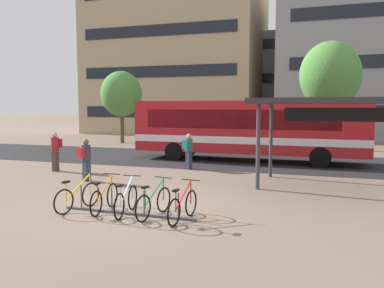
{
  "coord_description": "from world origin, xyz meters",
  "views": [
    {
      "loc": [
        4.79,
        -9.98,
        2.93
      ],
      "look_at": [
        0.21,
        4.32,
        1.45
      ],
      "focal_mm": 36.12,
      "sensor_mm": 36.0,
      "label": 1
    }
  ],
  "objects_px": {
    "parked_bicycle_green_3": "(154,203)",
    "commuter_teal_pack_1": "(188,149)",
    "parked_bicycle_red_4": "(183,206)",
    "transit_shelter": "(337,104)",
    "commuter_red_pack_2": "(86,157)",
    "parked_bicycle_yellow_0": "(78,197)",
    "street_tree_0": "(330,75)",
    "street_tree_1": "(121,94)",
    "parked_bicycle_white_2": "(126,201)",
    "commuter_red_pack_0": "(56,149)",
    "parked_bicycle_orange_1": "(105,198)",
    "city_bus": "(249,128)"
  },
  "relations": [
    {
      "from": "parked_bicycle_white_2",
      "to": "street_tree_0",
      "type": "relative_size",
      "value": 0.24
    },
    {
      "from": "parked_bicycle_white_2",
      "to": "parked_bicycle_green_3",
      "type": "height_order",
      "value": "same"
    },
    {
      "from": "commuter_red_pack_0",
      "to": "commuter_red_pack_2",
      "type": "xyz_separation_m",
      "value": [
        2.63,
        -1.65,
        -0.07
      ]
    },
    {
      "from": "parked_bicycle_yellow_0",
      "to": "commuter_teal_pack_1",
      "type": "height_order",
      "value": "commuter_teal_pack_1"
    },
    {
      "from": "commuter_red_pack_2",
      "to": "parked_bicycle_yellow_0",
      "type": "bearing_deg",
      "value": -134.99
    },
    {
      "from": "transit_shelter",
      "to": "commuter_red_pack_2",
      "type": "height_order",
      "value": "transit_shelter"
    },
    {
      "from": "street_tree_0",
      "to": "parked_bicycle_orange_1",
      "type": "bearing_deg",
      "value": -109.04
    },
    {
      "from": "transit_shelter",
      "to": "commuter_red_pack_2",
      "type": "xyz_separation_m",
      "value": [
        -9.17,
        -1.68,
        -2.06
      ]
    },
    {
      "from": "transit_shelter",
      "to": "street_tree_1",
      "type": "xyz_separation_m",
      "value": [
        -15.38,
        12.97,
        0.86
      ]
    },
    {
      "from": "transit_shelter",
      "to": "commuter_teal_pack_1",
      "type": "height_order",
      "value": "transit_shelter"
    },
    {
      "from": "parked_bicycle_red_4",
      "to": "commuter_teal_pack_1",
      "type": "distance_m",
      "value": 8.1
    },
    {
      "from": "parked_bicycle_yellow_0",
      "to": "transit_shelter",
      "type": "height_order",
      "value": "transit_shelter"
    },
    {
      "from": "commuter_teal_pack_1",
      "to": "street_tree_0",
      "type": "bearing_deg",
      "value": -14.32
    },
    {
      "from": "commuter_red_pack_0",
      "to": "city_bus",
      "type": "bearing_deg",
      "value": 128.02
    },
    {
      "from": "parked_bicycle_red_4",
      "to": "transit_shelter",
      "type": "height_order",
      "value": "transit_shelter"
    },
    {
      "from": "parked_bicycle_green_3",
      "to": "commuter_teal_pack_1",
      "type": "relative_size",
      "value": 1.04
    },
    {
      "from": "parked_bicycle_yellow_0",
      "to": "transit_shelter",
      "type": "distance_m",
      "value": 9.23
    },
    {
      "from": "commuter_teal_pack_1",
      "to": "parked_bicycle_red_4",
      "type": "bearing_deg",
      "value": -146.49
    },
    {
      "from": "parked_bicycle_white_2",
      "to": "street_tree_1",
      "type": "bearing_deg",
      "value": 21.39
    },
    {
      "from": "parked_bicycle_orange_1",
      "to": "commuter_red_pack_0",
      "type": "bearing_deg",
      "value": 41.65
    },
    {
      "from": "parked_bicycle_red_4",
      "to": "street_tree_1",
      "type": "bearing_deg",
      "value": 38.0
    },
    {
      "from": "parked_bicycle_white_2",
      "to": "street_tree_0",
      "type": "xyz_separation_m",
      "value": [
        5.64,
        18.45,
        4.58
      ]
    },
    {
      "from": "city_bus",
      "to": "street_tree_0",
      "type": "distance_m",
      "value": 8.97
    },
    {
      "from": "parked_bicycle_white_2",
      "to": "parked_bicycle_red_4",
      "type": "distance_m",
      "value": 1.66
    },
    {
      "from": "street_tree_1",
      "to": "parked_bicycle_orange_1",
      "type": "bearing_deg",
      "value": -63.36
    },
    {
      "from": "parked_bicycle_green_3",
      "to": "commuter_teal_pack_1",
      "type": "bearing_deg",
      "value": 20.35
    },
    {
      "from": "commuter_red_pack_0",
      "to": "street_tree_0",
      "type": "height_order",
      "value": "street_tree_0"
    },
    {
      "from": "parked_bicycle_yellow_0",
      "to": "parked_bicycle_orange_1",
      "type": "xyz_separation_m",
      "value": [
        0.8,
        0.1,
        0.0
      ]
    },
    {
      "from": "commuter_red_pack_2",
      "to": "parked_bicycle_green_3",
      "type": "bearing_deg",
      "value": -114.64
    },
    {
      "from": "parked_bicycle_orange_1",
      "to": "parked_bicycle_red_4",
      "type": "bearing_deg",
      "value": -99.04
    },
    {
      "from": "parked_bicycle_green_3",
      "to": "commuter_teal_pack_1",
      "type": "distance_m",
      "value": 7.78
    },
    {
      "from": "commuter_red_pack_2",
      "to": "parked_bicycle_white_2",
      "type": "bearing_deg",
      "value": -120.41
    },
    {
      "from": "transit_shelter",
      "to": "parked_bicycle_yellow_0",
      "type": "bearing_deg",
      "value": -138.6
    },
    {
      "from": "parked_bicycle_green_3",
      "to": "commuter_red_pack_0",
      "type": "bearing_deg",
      "value": 61.86
    },
    {
      "from": "parked_bicycle_red_4",
      "to": "commuter_red_pack_2",
      "type": "height_order",
      "value": "commuter_red_pack_2"
    },
    {
      "from": "commuter_teal_pack_1",
      "to": "street_tree_0",
      "type": "distance_m",
      "value": 13.2
    },
    {
      "from": "parked_bicycle_white_2",
      "to": "transit_shelter",
      "type": "distance_m",
      "value": 8.13
    },
    {
      "from": "transit_shelter",
      "to": "commuter_red_pack_2",
      "type": "relative_size",
      "value": 3.68
    },
    {
      "from": "street_tree_1",
      "to": "commuter_teal_pack_1",
      "type": "bearing_deg",
      "value": -49.64
    },
    {
      "from": "parked_bicycle_red_4",
      "to": "transit_shelter",
      "type": "relative_size",
      "value": 0.28
    },
    {
      "from": "street_tree_1",
      "to": "commuter_red_pack_2",
      "type": "bearing_deg",
      "value": -67.03
    },
    {
      "from": "parked_bicycle_yellow_0",
      "to": "parked_bicycle_green_3",
      "type": "xyz_separation_m",
      "value": [
        2.3,
        0.04,
        0.0
      ]
    },
    {
      "from": "parked_bicycle_green_3",
      "to": "parked_bicycle_red_4",
      "type": "xyz_separation_m",
      "value": [
        0.85,
        -0.11,
        0.0
      ]
    },
    {
      "from": "parked_bicycle_orange_1",
      "to": "parked_bicycle_white_2",
      "type": "bearing_deg",
      "value": -100.73
    },
    {
      "from": "parked_bicycle_yellow_0",
      "to": "transit_shelter",
      "type": "xyz_separation_m",
      "value": [
        7.01,
        5.41,
        2.62
      ]
    },
    {
      "from": "parked_bicycle_white_2",
      "to": "commuter_red_pack_2",
      "type": "bearing_deg",
      "value": 37.79
    },
    {
      "from": "parked_bicycle_green_3",
      "to": "parked_bicycle_red_4",
      "type": "height_order",
      "value": "same"
    },
    {
      "from": "city_bus",
      "to": "parked_bicycle_white_2",
      "type": "xyz_separation_m",
      "value": [
        -1.44,
        -11.19,
        -1.39
      ]
    },
    {
      "from": "transit_shelter",
      "to": "street_tree_0",
      "type": "relative_size",
      "value": 0.84
    },
    {
      "from": "commuter_red_pack_0",
      "to": "street_tree_1",
      "type": "xyz_separation_m",
      "value": [
        -3.59,
        13.01,
        2.85
      ]
    }
  ]
}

